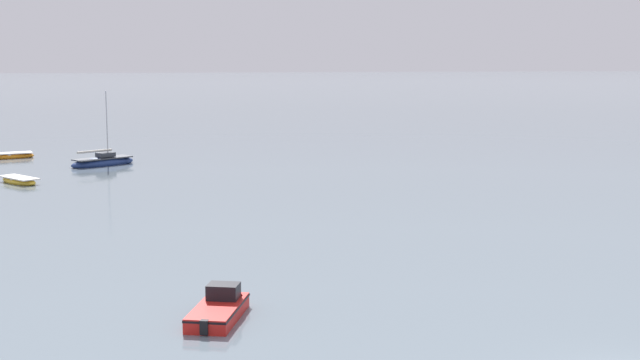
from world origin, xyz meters
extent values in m
ellipsoid|color=navy|center=(-22.05, 55.64, 0.21)|extent=(6.11, 5.29, 1.07)
cube|color=#33383F|center=(-22.05, 55.64, 0.64)|extent=(5.25, 4.57, 0.11)
cube|color=#33383F|center=(-21.80, 55.82, 0.94)|extent=(1.83, 1.75, 0.39)
cylinder|color=#B7BABF|center=(-21.61, 55.97, 3.69)|extent=(0.11, 0.11, 5.89)
cylinder|color=beige|center=(-22.67, 55.17, 1.34)|extent=(2.85, 2.24, 0.21)
ellipsoid|color=gold|center=(-27.33, 45.57, 0.15)|extent=(3.88, 4.23, 0.68)
cube|color=silver|center=(-27.33, 45.57, 0.44)|extent=(3.64, 3.95, 0.09)
cube|color=silver|center=(-27.33, 45.57, 0.34)|extent=(1.19, 1.06, 0.07)
cube|color=red|center=(-12.72, 8.44, 0.19)|extent=(2.58, 4.14, 0.76)
cone|color=red|center=(-12.18, 10.38, 0.19)|extent=(1.79, 1.57, 1.52)
cube|color=black|center=(-12.71, 8.48, 0.47)|extent=(2.64, 4.24, 0.08)
cube|color=black|center=(-12.47, 9.32, 0.86)|extent=(1.41, 1.22, 0.59)
cube|color=#384751|center=(-12.35, 9.77, 0.91)|extent=(1.17, 0.51, 0.47)
cube|color=black|center=(-13.23, 6.62, 0.30)|extent=(0.36, 0.31, 0.54)
ellipsoid|color=orange|center=(-31.55, 62.24, 0.17)|extent=(4.93, 3.01, 0.74)
cube|color=silver|center=(-31.55, 62.24, 0.48)|extent=(4.57, 2.86, 0.10)
cube|color=silver|center=(-31.55, 62.24, 0.37)|extent=(0.74, 1.46, 0.07)
camera|label=1|loc=(-13.19, -23.96, 10.15)|focal=49.05mm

